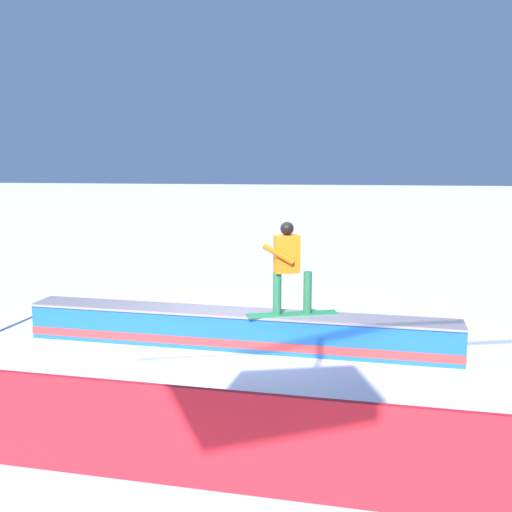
% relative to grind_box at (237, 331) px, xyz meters
% --- Properties ---
extents(ground_plane, '(120.00, 120.00, 0.00)m').
position_rel_grind_box_xyz_m(ground_plane, '(0.00, 0.00, -0.29)').
color(ground_plane, white).
extents(grind_box, '(7.43, 1.26, 0.63)m').
position_rel_grind_box_xyz_m(grind_box, '(0.00, 0.00, 0.00)').
color(grind_box, blue).
rests_on(grind_box, ground_plane).
extents(snowboarder, '(1.54, 0.73, 1.55)m').
position_rel_grind_box_xyz_m(snowboarder, '(-0.88, 0.10, 1.19)').
color(snowboarder, '#298952').
rests_on(snowboarder, grind_box).
extents(safety_fence, '(11.84, 1.05, 1.03)m').
position_rel_grind_box_xyz_m(safety_fence, '(0.00, 4.32, 0.23)').
color(safety_fence, red).
rests_on(safety_fence, ground_plane).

